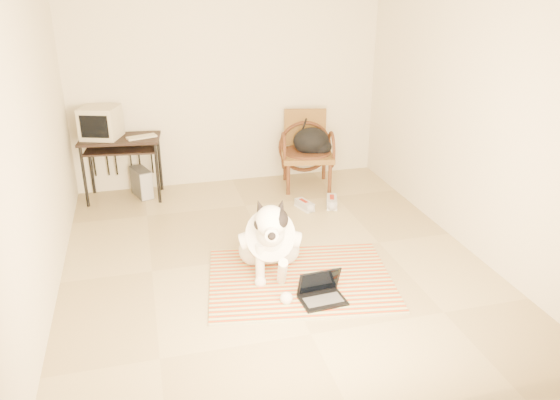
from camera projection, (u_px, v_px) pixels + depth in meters
name	position (u px, v px, depth m)	size (l,w,h in m)	color
floor	(271.00, 256.00, 5.48)	(4.50, 4.50, 0.00)	tan
wall_back	(228.00, 81.00, 6.96)	(4.50, 4.50, 0.00)	beige
wall_front	(369.00, 231.00, 2.95)	(4.50, 4.50, 0.00)	beige
wall_left	(34.00, 142.00, 4.49)	(4.50, 4.50, 0.00)	beige
wall_right	(465.00, 112.00, 5.42)	(4.50, 4.50, 0.00)	beige
rug	(301.00, 279.00, 5.05)	(1.85, 1.52, 0.02)	red
dog	(270.00, 240.00, 5.04)	(0.60, 1.24, 0.89)	white
laptop	(321.00, 293.00, 4.70)	(0.40, 0.30, 0.27)	black
computer_desk	(121.00, 147.00, 6.62)	(1.00, 0.63, 0.78)	black
crt_monitor	(101.00, 122.00, 6.52)	(0.53, 0.51, 0.38)	#BCB293
desk_keyboard	(142.00, 137.00, 6.58)	(0.35, 0.13, 0.02)	#BCB293
pc_tower	(142.00, 183.00, 6.88)	(0.27, 0.42, 0.36)	#49494C
rattan_chair	(307.00, 150.00, 7.12)	(0.75, 0.73, 0.98)	brown
backpack	(313.00, 142.00, 7.01)	(0.49, 0.39, 0.35)	black
sneaker_left	(304.00, 205.00, 6.55)	(0.20, 0.31, 0.10)	silver
sneaker_right	(332.00, 202.00, 6.63)	(0.22, 0.33, 0.11)	silver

